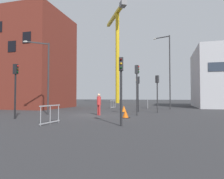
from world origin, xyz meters
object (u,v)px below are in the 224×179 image
Objects in this scene: streetlamp_tall at (168,66)px; traffic_cone_by_barrier at (124,109)px; streetlamp_short at (45,71)px; traffic_light_crosswalk at (16,82)px; traffic_light_near at (138,88)px; traffic_cone_on_verge at (125,114)px; construction_crane at (117,42)px; traffic_light_far at (137,82)px; traffic_light_corner at (157,87)px; pedestrian_walking at (99,103)px; traffic_light_island at (121,80)px.

traffic_cone_by_barrier is at bearing -127.36° from streetlamp_tall.
streetlamp_short is at bearing -134.65° from streetlamp_tall.
traffic_light_crosswalk is 1.08× the size of traffic_light_near.
traffic_cone_by_barrier is (-1.27, 5.28, 0.02)m from traffic_cone_on_verge.
traffic_light_far is (9.09, -29.42, -11.69)m from construction_crane.
traffic_light_crosswalk is 11.25m from traffic_light_near.
streetlamp_tall is at bearing 52.64° from traffic_cone_by_barrier.
traffic_light_far is at bearing 75.96° from traffic_cone_on_verge.
traffic_light_far is (0.44, -3.64, 0.36)m from traffic_light_near.
traffic_light_corner is 5.43× the size of traffic_cone_by_barrier.
construction_crane is 35.63m from traffic_cone_on_verge.
streetlamp_tall is 13.72× the size of traffic_cone_by_barrier.
streetlamp_short is 1.74× the size of traffic_light_corner.
traffic_cone_by_barrier is (-1.35, -0.48, -2.12)m from traffic_light_near.
streetlamp_tall is 12.37m from traffic_cone_on_verge.
traffic_light_corner is at bearing 40.12° from traffic_light_crosswalk.
traffic_light_corner is 6.06m from pedestrian_walking.
pedestrian_walking is 2.74× the size of traffic_cone_by_barrier.
traffic_cone_by_barrier is (-3.29, 0.09, -2.12)m from traffic_light_corner.
traffic_light_crosswalk is at bearing 170.74° from traffic_light_island.
traffic_light_near is (-1.93, 0.57, 0.00)m from traffic_light_corner.
traffic_cone_on_verge is 0.94× the size of traffic_cone_by_barrier.
construction_crane is 25.40m from streetlamp_tall.
construction_crane is 30.72m from traffic_cone_by_barrier.
traffic_cone_on_verge is at bearing -76.52° from traffic_cone_by_barrier.
traffic_light_far is 6.33× the size of traffic_cone_by_barrier.
pedestrian_walking is at bearing -168.56° from traffic_light_far.
pedestrian_walking is at bearing 120.15° from traffic_light_island.
traffic_light_island is 2.03× the size of pedestrian_walking.
pedestrian_walking is at bearing 41.43° from traffic_light_crosswalk.
traffic_cone_by_barrier is (-4.30, -5.63, -4.95)m from streetlamp_tall.
streetlamp_short reaches higher than traffic_cone_on_verge.
traffic_light_corner is at bearing 68.71° from traffic_cone_on_verge.
construction_crane reaches higher than streetlamp_short.
traffic_light_near is (7.29, 5.21, -1.37)m from streetlamp_short.
traffic_light_near is at bearing 89.13° from traffic_cone_on_verge.
traffic_light_far is at bearing 11.51° from streetlamp_short.
traffic_light_near is 5.22m from pedestrian_walking.
construction_crane is at bearing 92.52° from streetlamp_short.
traffic_cone_on_verge is (-3.03, -10.91, -4.98)m from streetlamp_tall.
construction_crane is 29.74m from traffic_light_near.
streetlamp_tall reaches higher than traffic_light_corner.
traffic_light_far is (-1.49, -3.06, 0.36)m from traffic_light_corner.
streetlamp_tall is at bearing 60.23° from traffic_light_near.
traffic_cone_by_barrier is at bearing 70.79° from pedestrian_walking.
pedestrian_walking is at bearing 11.55° from streetlamp_short.
traffic_light_crosswalk is at bearing -148.50° from traffic_light_far.
streetlamp_short is at bearing -168.49° from traffic_light_far.
construction_crane is at bearing 105.19° from traffic_cone_on_verge.
traffic_light_corner is (9.22, 4.64, -1.37)m from streetlamp_short.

